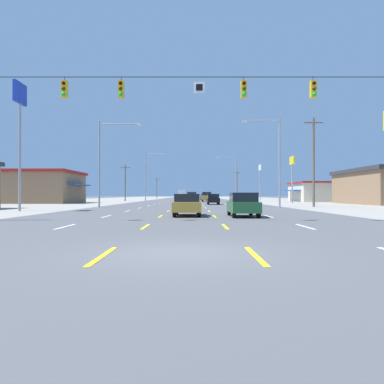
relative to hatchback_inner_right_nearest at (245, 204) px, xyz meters
The scene contains 27 objects.
ground_plane 51.88m from the hatchback_inner_right_nearest, 93.94° to the left, with size 572.00×572.00×0.00m, color #4C4C4F.
lot_apron_left 59.00m from the hatchback_inner_right_nearest, 118.68° to the left, with size 28.00×440.00×0.01m, color gray.
lot_apron_right 55.93m from the hatchback_inner_right_nearest, 67.74° to the left, with size 28.00×440.00×0.01m, color gray.
lane_markings 90.33m from the hatchback_inner_right_nearest, 92.26° to the left, with size 10.64×227.60×0.01m.
signal_span_wire 6.65m from the hatchback_inner_right_nearest, 135.69° to the right, with size 25.21×0.53×8.85m.
hatchback_inner_right_nearest is the anchor object (origin of this frame).
sedan_center_turn_near 3.73m from the hatchback_inner_right_nearest, 164.90° to the left, with size 1.80×4.50×1.46m.
hatchback_inner_right_mid 29.15m from the hatchback_inner_right_nearest, 90.38° to the left, with size 1.72×3.90×1.54m.
suv_center_turn_midfar 50.99m from the hatchback_inner_right_nearest, 93.75° to the left, with size 1.98×4.90×1.98m.
suv_inner_right_far 52.11m from the hatchback_inner_right_nearest, 90.26° to the left, with size 1.98×4.90×1.98m.
hatchback_inner_right_farther 69.64m from the hatchback_inner_right_nearest, 90.18° to the left, with size 1.72×3.90×1.54m.
sedan_center_turn_farthest 95.81m from the hatchback_inner_right_nearest, 92.18° to the left, with size 1.80×4.50×1.46m.
box_truck_inner_left_distant_a 110.44m from the hatchback_inner_right_nearest, 93.64° to the left, with size 2.40×7.20×3.23m.
storefront_left_row_1 48.54m from the hatchback_inner_right_nearest, 128.00° to the left, with size 15.13×12.71×5.44m.
storefront_right_row_1 39.84m from the hatchback_inner_right_nearest, 51.07° to the left, with size 8.80×16.57×5.32m.
storefront_right_row_2 58.73m from the hatchback_inner_right_nearest, 64.58° to the left, with size 14.85×11.97×4.10m.
pole_sign_left_row_0 21.31m from the hatchback_inner_right_nearest, 156.09° to the left, with size 0.24×2.13×11.13m.
pole_sign_right_row_1 40.46m from the hatchback_inner_right_nearest, 70.03° to the left, with size 0.24×2.51×7.91m.
pole_sign_right_row_2 67.36m from the hatchback_inner_right_nearest, 78.31° to the left, with size 0.24×2.37×8.86m.
streetlight_left_row_0 22.32m from the hatchback_inner_right_nearest, 127.22° to the left, with size 4.88×0.26×9.65m.
streetlight_right_row_0 19.07m from the hatchback_inner_right_nearest, 70.45° to the left, with size 4.30×0.26×10.01m.
streetlight_left_row_1 59.24m from the hatchback_inner_right_nearest, 103.03° to the left, with size 4.37×0.26×10.89m.
streetlight_right_row_1 58.02m from the hatchback_inner_right_nearest, 83.92° to the left, with size 4.54×0.26×10.11m.
utility_pole_right_row_0 22.44m from the hatchback_inner_right_nearest, 59.96° to the left, with size 2.20×0.26×10.46m.
utility_pole_left_row_1 60.60m from the hatchback_inner_right_nearest, 107.62° to the left, with size 2.20×0.26×8.13m.
utility_pole_right_row_2 84.88m from the hatchback_inner_right_nearest, 83.10° to the left, with size 2.20×0.26×8.57m.
utility_pole_left_row_3 125.03m from the hatchback_inner_right_nearest, 98.15° to the left, with size 2.20×0.26×8.47m.
Camera 1 is at (0.29, -8.70, 1.40)m, focal length 33.58 mm.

